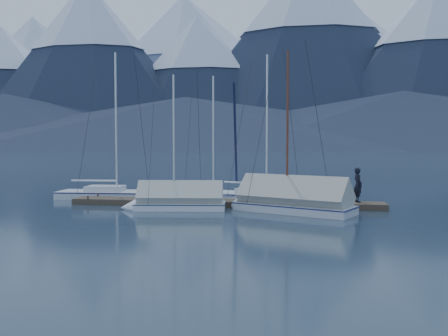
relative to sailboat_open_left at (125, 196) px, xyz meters
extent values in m
plane|color=#172534|center=(6.93, -4.55, -0.18)|extent=(1000.00, 1000.00, 0.00)
cone|color=#475675|center=(-253.07, 415.45, 64.82)|extent=(308.00, 308.00, 130.00)
cone|color=silver|center=(-253.07, 415.45, 103.02)|extent=(133.24, 133.24, 54.60)
cone|color=#475675|center=(-103.07, 435.45, 74.82)|extent=(352.00, 352.00, 150.00)
cone|color=silver|center=(-103.07, 435.45, 118.82)|extent=(152.28, 152.28, 63.00)
cone|color=#475675|center=(46.93, 425.45, 69.82)|extent=(330.00, 330.00, 140.00)
cone|color=silver|center=(46.93, 425.45, 110.92)|extent=(142.76, 142.76, 58.80)
cone|color=#192133|center=(-133.07, 280.45, 57.32)|extent=(190.00, 190.00, 115.00)
cone|color=silver|center=(-133.07, 280.45, 91.17)|extent=(82.19, 82.19, 48.30)
cone|color=#192133|center=(-58.07, 290.45, 44.82)|extent=(171.00, 171.00, 90.00)
cone|color=silver|center=(-58.07, 290.45, 71.42)|extent=(73.97, 73.97, 37.80)
cone|color=#192133|center=(16.93, 305.45, 67.32)|extent=(228.00, 228.00, 135.00)
cone|color=#192133|center=(96.93, 285.45, 54.82)|extent=(190.00, 190.00, 110.00)
cone|color=silver|center=(96.93, 285.45, 87.22)|extent=(82.19, 82.19, 46.20)
cone|color=#192133|center=(-173.07, 245.45, 17.32)|extent=(364.00, 364.00, 35.00)
cone|color=#192133|center=(-53.07, 235.45, 14.82)|extent=(416.00, 416.00, 30.00)
cone|color=#192133|center=(66.93, 240.45, 15.82)|extent=(390.00, 390.00, 32.00)
cube|color=#382D23|center=(6.93, -2.55, -0.01)|extent=(18.00, 1.50, 0.34)
cube|color=black|center=(0.93, -2.55, -0.23)|extent=(3.00, 1.30, 0.30)
cube|color=black|center=(6.93, -2.55, -0.23)|extent=(3.00, 1.30, 0.30)
cube|color=black|center=(12.93, -2.55, -0.23)|extent=(3.00, 1.30, 0.30)
cylinder|color=#382D23|center=(-1.07, -1.85, 0.17)|extent=(0.12, 0.12, 0.35)
cylinder|color=#382D23|center=(-1.07, -3.25, 0.17)|extent=(0.12, 0.12, 0.35)
cylinder|color=#382D23|center=(1.93, -1.85, 0.17)|extent=(0.12, 0.12, 0.35)
cylinder|color=#382D23|center=(1.93, -3.25, 0.17)|extent=(0.12, 0.12, 0.35)
cylinder|color=#382D23|center=(4.93, -1.85, 0.17)|extent=(0.12, 0.12, 0.35)
cylinder|color=#382D23|center=(4.93, -3.25, 0.17)|extent=(0.12, 0.12, 0.35)
cylinder|color=#382D23|center=(7.93, -1.85, 0.17)|extent=(0.12, 0.12, 0.35)
cylinder|color=#382D23|center=(7.93, -3.25, 0.17)|extent=(0.12, 0.12, 0.35)
cylinder|color=#382D23|center=(10.93, -1.85, 0.17)|extent=(0.12, 0.12, 0.35)
cylinder|color=#382D23|center=(10.93, -3.25, 0.17)|extent=(0.12, 0.12, 0.35)
cylinder|color=#382D23|center=(13.93, -1.85, 0.17)|extent=(0.12, 0.12, 0.35)
cylinder|color=#382D23|center=(13.93, -3.25, 0.17)|extent=(0.12, 0.12, 0.35)
cube|color=silver|center=(-1.00, -0.06, -0.05)|extent=(6.83, 2.62, 0.74)
cube|color=silver|center=(-1.00, -0.06, -0.38)|extent=(5.77, 1.56, 0.34)
cube|color=#1D1A4F|center=(-1.00, -0.06, 0.26)|extent=(6.90, 2.65, 0.07)
cone|color=silver|center=(2.86, 0.17, -0.05)|extent=(1.35, 2.22, 2.15)
cube|color=silver|center=(-1.33, -0.08, 0.49)|extent=(2.44, 1.70, 0.34)
cylinder|color=#B2B7BF|center=(-0.55, -0.03, 4.79)|extent=(0.13, 0.13, 8.95)
cylinder|color=#B2B7BF|center=(-2.11, -0.12, 0.99)|extent=(3.02, 0.28, 0.10)
cylinder|color=#26262B|center=(1.12, 0.07, 4.79)|extent=(0.22, 3.38, 8.96)
cube|color=silver|center=(5.43, 0.28, -0.07)|extent=(5.68, 2.17, 0.61)
cube|color=silver|center=(5.43, 0.28, -0.35)|extent=(4.80, 1.29, 0.28)
cube|color=#1A224F|center=(5.43, 0.28, 0.19)|extent=(5.74, 2.19, 0.06)
cone|color=silver|center=(8.63, 0.46, -0.07)|extent=(1.12, 1.84, 1.79)
cube|color=silver|center=(5.15, 0.26, 0.38)|extent=(2.03, 1.41, 0.28)
cylinder|color=#B2B7BF|center=(5.80, 0.30, 3.96)|extent=(0.11, 0.11, 7.45)
cylinder|color=#B2B7BF|center=(4.50, 0.22, 0.80)|extent=(2.52, 0.22, 0.08)
cylinder|color=#26262B|center=(7.19, 0.37, 3.96)|extent=(0.18, 2.81, 7.46)
cube|color=silver|center=(8.81, 0.05, -0.05)|extent=(6.76, 4.03, 0.71)
cube|color=silver|center=(8.81, 0.05, -0.37)|extent=(5.55, 2.81, 0.32)
cube|color=navy|center=(8.81, 0.05, 0.25)|extent=(6.83, 4.07, 0.06)
cone|color=silver|center=(12.32, -1.10, -0.05)|extent=(1.76, 2.32, 2.05)
cube|color=silver|center=(8.50, 0.15, 0.46)|extent=(2.60, 2.12, 0.32)
cylinder|color=#B2B7BF|center=(9.22, -0.08, 4.58)|extent=(0.13, 0.13, 8.56)
cylinder|color=#B2B7BF|center=(7.79, 0.38, 0.94)|extent=(2.78, 0.99, 0.10)
cylinder|color=#26262B|center=(10.74, -0.58, 4.58)|extent=(1.03, 3.08, 8.57)
cube|color=silver|center=(10.94, -4.42, -0.06)|extent=(6.55, 4.59, 0.66)
cube|color=silver|center=(10.94, -4.42, -0.36)|extent=(5.29, 3.30, 0.30)
cube|color=navy|center=(10.94, -4.42, 0.22)|extent=(6.61, 4.64, 0.06)
cone|color=silver|center=(7.72, -2.94, -0.06)|extent=(1.88, 2.38, 2.11)
cylinder|color=#592819|center=(10.57, -4.26, 4.26)|extent=(0.12, 0.12, 7.99)
cylinder|color=#592819|center=(11.84, -4.84, 0.87)|extent=(2.57, 1.25, 0.09)
cylinder|color=#26262B|center=(9.17, -3.61, 4.26)|extent=(1.33, 2.84, 8.00)
cube|color=#A0A096|center=(10.94, -4.42, 0.67)|extent=(6.28, 4.50, 2.24)
cube|color=white|center=(4.82, -4.37, -0.08)|extent=(5.02, 2.33, 0.57)
cube|color=white|center=(4.82, -4.37, -0.34)|extent=(4.20, 1.47, 0.26)
cube|color=#19304B|center=(4.82, -4.37, 0.16)|extent=(5.07, 2.36, 0.05)
cone|color=white|center=(2.03, -4.72, -0.08)|extent=(1.16, 1.77, 1.66)
cylinder|color=#B2B7BF|center=(4.47, -4.41, 3.67)|extent=(0.10, 0.10, 6.92)
cylinder|color=#B2B7BF|center=(5.67, -4.26, 0.73)|extent=(2.17, 0.36, 0.08)
cylinder|color=#26262B|center=(3.27, -4.56, 3.67)|extent=(0.33, 2.42, 6.92)
cube|color=#ACACA1|center=(4.82, -4.37, 0.55)|extent=(4.79, 2.33, 1.76)
imported|color=black|center=(14.43, -2.26, 1.12)|extent=(0.65, 0.80, 1.92)
camera|label=1|loc=(11.17, -29.35, 3.44)|focal=38.00mm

